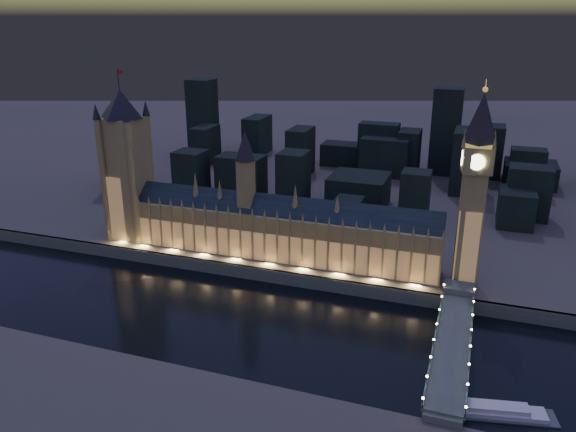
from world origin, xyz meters
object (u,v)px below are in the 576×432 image
(palace_of_westminster, at_px, (275,228))
(elizabeth_tower, at_px, (475,175))
(river_boat, at_px, (497,411))
(victoria_tower, at_px, (126,158))
(westminster_bridge, at_px, (452,344))

(palace_of_westminster, xyz_separation_m, elizabeth_tower, (113.72, 0.18, 44.42))
(palace_of_westminster, height_order, river_boat, palace_of_westminster)
(victoria_tower, height_order, river_boat, victoria_tower)
(palace_of_westminster, distance_m, elizabeth_tower, 122.09)
(palace_of_westminster, relative_size, elizabeth_tower, 1.80)
(palace_of_westminster, bearing_deg, westminster_bridge, -30.18)
(palace_of_westminster, xyz_separation_m, westminster_bridge, (112.15, -65.21, -20.37))
(victoria_tower, relative_size, westminster_bridge, 0.98)
(elizabeth_tower, height_order, westminster_bridge, elizabeth_tower)
(elizabeth_tower, relative_size, westminster_bridge, 1.00)
(westminster_bridge, bearing_deg, river_boat, -61.64)
(elizabeth_tower, relative_size, river_boat, 2.38)
(palace_of_westminster, height_order, victoria_tower, victoria_tower)
(victoria_tower, height_order, westminster_bridge, victoria_tower)
(westminster_bridge, xyz_separation_m, river_boat, (20.00, -37.05, -4.44))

